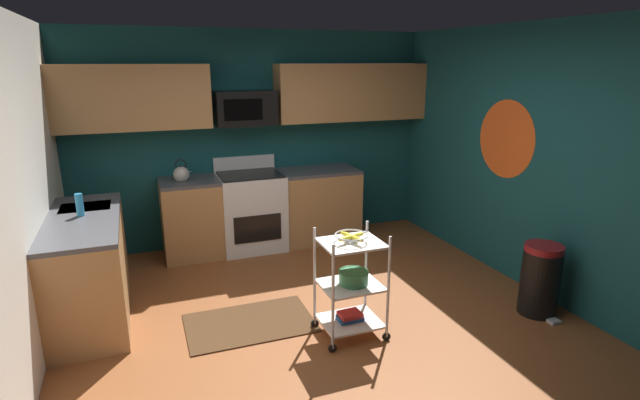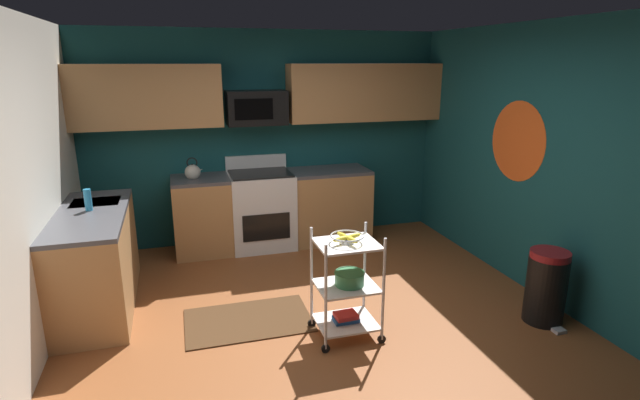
# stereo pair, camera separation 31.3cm
# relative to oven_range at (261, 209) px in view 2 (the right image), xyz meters

# --- Properties ---
(floor) EXTENTS (4.40, 4.80, 0.04)m
(floor) POSITION_rel_oven_range_xyz_m (0.16, -2.10, -0.50)
(floor) COLOR brown
(floor) RESTS_ON ground
(wall_back) EXTENTS (4.52, 0.06, 2.60)m
(wall_back) POSITION_rel_oven_range_xyz_m (0.16, 0.33, 0.82)
(wall_back) COLOR #14474C
(wall_back) RESTS_ON ground
(wall_left) EXTENTS (0.06, 4.80, 2.60)m
(wall_left) POSITION_rel_oven_range_xyz_m (-2.07, -2.10, 0.82)
(wall_left) COLOR silver
(wall_left) RESTS_ON ground
(wall_right) EXTENTS (0.06, 4.80, 2.60)m
(wall_right) POSITION_rel_oven_range_xyz_m (2.39, -2.10, 0.82)
(wall_right) COLOR #14474C
(wall_right) RESTS_ON ground
(wall_flower_decal) EXTENTS (0.00, 0.81, 0.81)m
(wall_flower_decal) POSITION_rel_oven_range_xyz_m (2.36, -1.60, 0.97)
(wall_flower_decal) COLOR #E5591E
(counter_run) EXTENTS (3.40, 2.22, 0.92)m
(counter_run) POSITION_rel_oven_range_xyz_m (-0.62, -0.45, -0.01)
(counter_run) COLOR #B27F4C
(counter_run) RESTS_ON ground
(oven_range) EXTENTS (0.76, 0.65, 1.10)m
(oven_range) POSITION_rel_oven_range_xyz_m (0.00, 0.00, 0.00)
(oven_range) COLOR white
(oven_range) RESTS_ON ground
(upper_cabinets) EXTENTS (4.40, 0.33, 0.70)m
(upper_cabinets) POSITION_rel_oven_range_xyz_m (0.20, 0.13, 1.37)
(upper_cabinets) COLOR #B27F4C
(microwave) EXTENTS (0.70, 0.39, 0.40)m
(microwave) POSITION_rel_oven_range_xyz_m (-0.00, 0.10, 1.22)
(microwave) COLOR black
(rolling_cart) EXTENTS (0.55, 0.43, 0.91)m
(rolling_cart) POSITION_rel_oven_range_xyz_m (0.30, -2.28, -0.03)
(rolling_cart) COLOR silver
(rolling_cart) RESTS_ON ground
(fruit_bowl) EXTENTS (0.27, 0.27, 0.07)m
(fruit_bowl) POSITION_rel_oven_range_xyz_m (0.30, -2.28, 0.40)
(fruit_bowl) COLOR silver
(fruit_bowl) RESTS_ON rolling_cart
(mixing_bowl_large) EXTENTS (0.25, 0.25, 0.11)m
(mixing_bowl_large) POSITION_rel_oven_range_xyz_m (0.33, -2.28, 0.04)
(mixing_bowl_large) COLOR #387F4C
(mixing_bowl_large) RESTS_ON rolling_cart
(book_stack) EXTENTS (0.21, 0.16, 0.07)m
(book_stack) POSITION_rel_oven_range_xyz_m (0.30, -2.28, -0.31)
(book_stack) COLOR #1E4C8C
(book_stack) RESTS_ON rolling_cart
(kettle) EXTENTS (0.21, 0.18, 0.26)m
(kettle) POSITION_rel_oven_range_xyz_m (-0.78, -0.00, 0.52)
(kettle) COLOR beige
(kettle) RESTS_ON counter_run
(dish_soap_bottle) EXTENTS (0.06, 0.06, 0.20)m
(dish_soap_bottle) POSITION_rel_oven_range_xyz_m (-1.75, -1.05, 0.54)
(dish_soap_bottle) COLOR #2D8CBF
(dish_soap_bottle) RESTS_ON counter_run
(trash_can) EXTENTS (0.34, 0.42, 0.66)m
(trash_can) POSITION_rel_oven_range_xyz_m (2.06, -2.55, -0.15)
(trash_can) COLOR black
(trash_can) RESTS_ON ground
(floor_rug) EXTENTS (1.11, 0.71, 0.01)m
(floor_rug) POSITION_rel_oven_range_xyz_m (-0.45, -1.81, -0.47)
(floor_rug) COLOR #472D19
(floor_rug) RESTS_ON ground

